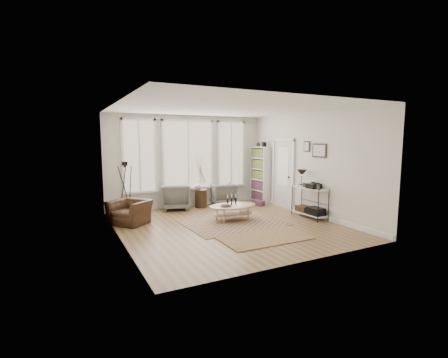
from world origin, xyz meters
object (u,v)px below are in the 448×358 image
low_shelf (309,199)px  armchair_right (223,194)px  side_table (201,183)px  armchair_left (176,196)px  bookcase (260,174)px  coffee_table (232,209)px  accent_chair (130,212)px

low_shelf → armchair_right: size_ratio=1.69×
armchair_right → side_table: bearing=17.6°
armchair_left → side_table: bearing=-169.2°
armchair_right → side_table: side_table is taller
bookcase → armchair_right: bookcase is taller
armchair_right → coffee_table: bearing=79.3°
low_shelf → coffee_table: 2.16m
low_shelf → armchair_left: 3.99m
bookcase → armchair_left: bookcase is taller
accent_chair → low_shelf: bearing=30.6°
armchair_right → accent_chair: armchair_right is taller
coffee_table → side_table: bearing=92.4°
low_shelf → accent_chair: bearing=160.5°
bookcase → accent_chair: bearing=-168.7°
low_shelf → accent_chair: (-4.53, 1.60, -0.21)m
low_shelf → armchair_right: 3.03m
side_table → accent_chair: 2.66m
low_shelf → side_table: side_table is taller
coffee_table → armchair_left: (-0.88, 2.03, 0.07)m
coffee_table → armchair_right: armchair_right is taller
armchair_right → accent_chair: bearing=28.9°
bookcase → armchair_left: size_ratio=2.36×
side_table → accent_chair: size_ratio=1.71×
coffee_table → accent_chair: 2.65m
bookcase → coffee_table: bearing=-138.7°
bookcase → side_table: bookcase is taller
armchair_right → armchair_left: bearing=10.5°
bookcase → coffee_table: (-2.09, -1.84, -0.63)m
coffee_table → armchair_left: armchair_left is taller
armchair_right → bookcase: bearing=179.9°
low_shelf → armchair_right: (-1.28, 2.75, -0.16)m
coffee_table → armchair_left: 2.22m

